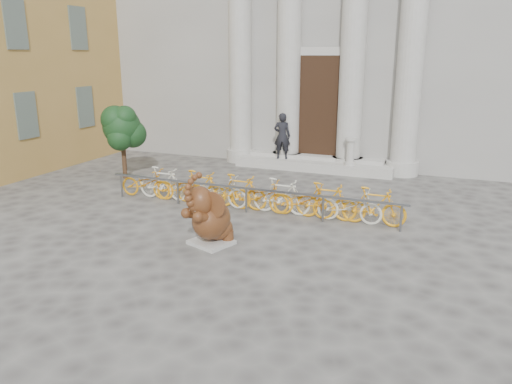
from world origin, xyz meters
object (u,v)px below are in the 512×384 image
at_px(elephant_statue, 210,218).
at_px(tree, 122,128).
at_px(bike_rack, 249,193).
at_px(pedestrian, 282,136).

height_order(elephant_statue, tree, tree).
bearing_deg(bike_rack, elephant_statue, -86.34).
xyz_separation_m(bike_rack, tree, (-5.48, 1.75, 1.29)).
distance_m(elephant_statue, tree, 7.35).
bearing_deg(tree, pedestrian, 38.62).
distance_m(bike_rack, tree, 5.90).
distance_m(tree, pedestrian, 5.90).
height_order(bike_rack, pedestrian, pedestrian).
bearing_deg(elephant_statue, tree, 161.38).
bearing_deg(pedestrian, bike_rack, 88.80).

